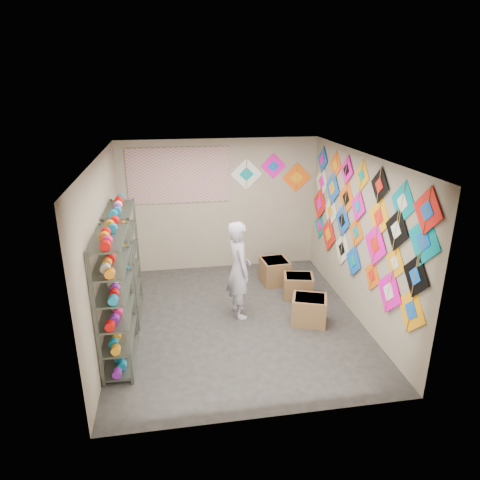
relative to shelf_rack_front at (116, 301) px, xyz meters
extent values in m
plane|color=#2C2926|center=(1.78, 0.85, -0.95)|extent=(4.50, 4.50, 0.00)
plane|color=tan|center=(1.78, 3.10, 0.40)|extent=(4.00, 0.00, 4.00)
plane|color=tan|center=(1.78, -1.40, 0.40)|extent=(4.00, 0.00, 4.00)
plane|color=tan|center=(-0.22, 0.85, 0.40)|extent=(0.00, 4.50, 4.50)
plane|color=tan|center=(3.78, 0.85, 0.40)|extent=(0.00, 4.50, 4.50)
plane|color=#6C655B|center=(1.78, 0.85, 1.75)|extent=(4.50, 4.50, 0.00)
cube|color=#4C5147|center=(0.00, 0.00, 0.00)|extent=(0.40, 1.10, 1.90)
cube|color=#4C5147|center=(0.00, 1.30, 0.00)|extent=(0.40, 1.10, 1.90)
cylinder|color=#FD1566|center=(0.00, -0.48, 0.09)|extent=(0.12, 0.10, 0.12)
cylinder|color=orange|center=(0.00, -0.29, 0.09)|extent=(0.12, 0.10, 0.12)
cylinder|color=orange|center=(0.00, -0.10, 0.09)|extent=(0.12, 0.10, 0.12)
cylinder|color=white|center=(0.00, 0.10, 0.09)|extent=(0.12, 0.10, 0.12)
cylinder|color=red|center=(0.00, 0.29, 0.09)|extent=(0.12, 0.10, 0.12)
cylinder|color=purple|center=(0.00, 0.48, 0.09)|extent=(0.12, 0.10, 0.12)
cylinder|color=#CDB991|center=(0.00, 0.82, 0.09)|extent=(0.12, 0.10, 0.12)
cylinder|color=#137DA6|center=(0.00, 1.01, 0.09)|extent=(0.12, 0.10, 0.12)
cylinder|color=#FD1566|center=(0.00, 1.20, 0.09)|extent=(0.12, 0.10, 0.12)
cylinder|color=orange|center=(0.00, 1.40, 0.09)|extent=(0.12, 0.10, 0.12)
cylinder|color=orange|center=(0.00, 1.59, 0.09)|extent=(0.12, 0.10, 0.12)
cylinder|color=white|center=(0.00, 1.78, 0.09)|extent=(0.12, 0.10, 0.12)
cube|color=#FDA00E|center=(3.77, -0.91, 0.02)|extent=(0.04, 0.66, 0.66)
cube|color=#FF09B6|center=(3.75, -0.35, 0.01)|extent=(0.04, 0.67, 0.67)
cube|color=#F9600D|center=(3.77, 0.21, 0.00)|extent=(0.03, 0.51, 0.51)
cube|color=blue|center=(3.75, 0.87, -0.03)|extent=(0.03, 0.58, 0.58)
cube|color=white|center=(3.77, 1.40, -0.02)|extent=(0.03, 0.63, 0.63)
cube|color=red|center=(3.75, 2.06, 0.03)|extent=(0.01, 0.70, 0.70)
cube|color=#008899|center=(3.77, 2.60, 0.03)|extent=(0.02, 0.58, 0.58)
cube|color=black|center=(3.75, -0.91, 0.51)|extent=(0.02, 0.59, 0.59)
cube|color=#FDA00E|center=(3.77, -0.38, 0.47)|extent=(0.01, 0.51, 0.51)
cube|color=#FF09B6|center=(3.75, 0.20, 0.51)|extent=(0.02, 0.69, 0.69)
cube|color=#F9600D|center=(3.77, 0.91, 0.47)|extent=(0.02, 0.56, 0.56)
cube|color=blue|center=(3.75, 1.46, 0.50)|extent=(0.01, 0.61, 0.61)
cube|color=white|center=(3.77, 2.08, 0.48)|extent=(0.03, 0.65, 0.65)
cube|color=red|center=(3.75, 2.65, 0.48)|extent=(0.04, 0.70, 0.70)
cube|color=#008899|center=(3.77, -0.93, 0.99)|extent=(0.04, 0.69, 0.69)
cube|color=black|center=(3.75, -0.33, 0.92)|extent=(0.03, 0.61, 0.61)
cube|color=#FDA00E|center=(3.77, 0.21, 0.93)|extent=(0.04, 0.66, 0.66)
cube|color=#FF09B6|center=(3.75, 0.90, 0.90)|extent=(0.03, 0.53, 0.53)
cube|color=#F9600D|center=(3.77, 1.41, 0.91)|extent=(0.02, 0.64, 0.64)
cube|color=blue|center=(3.75, 2.03, 0.94)|extent=(0.01, 0.65, 0.65)
cube|color=white|center=(3.77, 2.65, 0.91)|extent=(0.01, 0.68, 0.68)
cube|color=red|center=(3.75, -0.94, 1.36)|extent=(0.02, 0.61, 0.61)
cube|color=#008899|center=(3.77, -0.37, 1.31)|extent=(0.03, 0.60, 0.60)
cube|color=black|center=(3.75, 0.26, 1.39)|extent=(0.02, 0.54, 0.54)
cube|color=#FDA00E|center=(3.77, 0.90, 1.40)|extent=(0.02, 0.51, 0.51)
cube|color=#FF09B6|center=(3.75, 1.46, 1.38)|extent=(0.03, 0.52, 0.52)
cube|color=#F9600D|center=(3.77, 2.01, 1.37)|extent=(0.03, 0.54, 0.54)
cube|color=blue|center=(3.75, 2.65, 1.36)|extent=(0.03, 0.52, 0.52)
cube|color=white|center=(2.33, 3.09, 1.03)|extent=(0.65, 0.02, 0.65)
cube|color=#FF09B6|center=(2.88, 3.09, 1.18)|extent=(0.52, 0.02, 0.52)
cube|color=#F9600D|center=(3.38, 3.09, 0.93)|extent=(0.62, 0.02, 0.62)
cube|color=#8952B3|center=(0.98, 3.08, 1.05)|extent=(2.00, 0.01, 1.10)
imported|color=silver|center=(1.84, 1.02, -0.12)|extent=(0.72, 0.58, 1.66)
cube|color=brown|center=(2.93, 0.58, -0.72)|extent=(0.67, 0.61, 0.46)
cube|color=brown|center=(3.01, 1.47, -0.74)|extent=(0.61, 0.54, 0.43)
cube|color=brown|center=(2.73, 2.14, -0.71)|extent=(0.54, 0.58, 0.48)
camera|label=1|loc=(0.82, -5.30, 2.75)|focal=32.00mm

